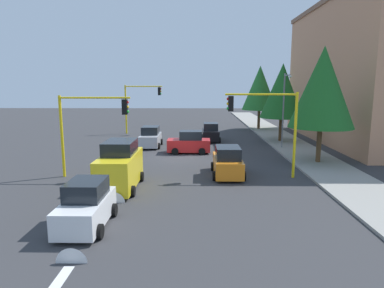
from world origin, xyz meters
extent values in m
plane|color=#353538|center=(0.00, 0.00, 0.00)|extent=(120.00, 120.00, 0.00)
cube|color=gray|center=(-5.00, 10.50, 0.07)|extent=(80.00, 4.00, 0.15)
cube|color=silver|center=(12.30, -3.00, 0.01)|extent=(2.20, 0.36, 0.01)
cone|color=silver|center=(11.00, -3.00, 0.01)|extent=(0.01, 1.10, 1.10)
cube|color=silver|center=(18.30, -3.00, 0.01)|extent=(2.20, 0.36, 0.01)
cone|color=silver|center=(17.00, -3.00, 0.01)|extent=(0.01, 1.10, 1.10)
cube|color=tan|center=(-8.86, 18.50, 7.00)|extent=(22.92, 9.00, 13.99)
cube|color=brown|center=(-8.86, 18.50, 14.24)|extent=(23.22, 9.30, 0.50)
cylinder|color=yellow|center=(6.00, -7.50, 2.65)|extent=(0.18, 0.18, 5.31)
cylinder|color=yellow|center=(6.00, -5.25, 5.16)|extent=(0.12, 4.50, 0.12)
cube|color=black|center=(6.00, -3.36, 4.58)|extent=(0.36, 0.32, 0.96)
sphere|color=red|center=(6.00, -3.18, 4.88)|extent=(0.18, 0.18, 0.18)
sphere|color=yellow|center=(6.00, -3.18, 4.58)|extent=(0.18, 0.18, 0.18)
sphere|color=green|center=(6.00, -3.18, 4.28)|extent=(0.18, 0.18, 0.18)
cylinder|color=yellow|center=(6.00, 7.50, 2.76)|extent=(0.18, 0.18, 5.52)
cylinder|color=yellow|center=(6.00, 5.25, 5.37)|extent=(0.12, 4.50, 0.12)
cube|color=black|center=(6.00, 3.36, 4.79)|extent=(0.36, 0.32, 0.96)
sphere|color=red|center=(6.00, 3.18, 5.09)|extent=(0.18, 0.18, 0.18)
sphere|color=yellow|center=(6.00, 3.18, 4.79)|extent=(0.18, 0.18, 0.18)
sphere|color=green|center=(6.00, 3.18, 4.49)|extent=(0.18, 0.18, 0.18)
cylinder|color=yellow|center=(-14.00, -7.50, 2.96)|extent=(0.18, 0.18, 5.92)
cylinder|color=yellow|center=(-14.00, -5.25, 5.77)|extent=(0.12, 4.50, 0.12)
cube|color=black|center=(-14.00, -3.36, 5.19)|extent=(0.36, 0.32, 0.96)
sphere|color=red|center=(-14.00, -3.18, 5.49)|extent=(0.18, 0.18, 0.18)
sphere|color=yellow|center=(-14.00, -3.18, 5.19)|extent=(0.18, 0.18, 0.18)
sphere|color=green|center=(-14.00, -3.18, 4.89)|extent=(0.18, 0.18, 0.18)
cylinder|color=slate|center=(-4.00, 9.20, 3.50)|extent=(0.14, 0.14, 7.00)
cylinder|color=slate|center=(-3.10, 9.20, 6.80)|extent=(1.80, 0.10, 0.10)
ellipsoid|color=silver|center=(-2.20, 9.20, 6.65)|extent=(0.56, 0.28, 0.20)
cylinder|color=brown|center=(-8.00, 10.00, 1.39)|extent=(0.36, 0.36, 2.78)
cone|color=#1E6023|center=(-8.00, 10.00, 5.35)|extent=(4.44, 4.44, 5.55)
cylinder|color=brown|center=(2.00, 10.50, 1.50)|extent=(0.36, 0.36, 2.99)
cone|color=#1E6023|center=(2.00, 10.50, 5.79)|extent=(4.79, 4.79, 5.99)
cylinder|color=brown|center=(-18.00, 9.50, 1.44)|extent=(0.36, 0.36, 2.88)
cone|color=#28752D|center=(-18.00, 9.50, 5.56)|extent=(4.61, 4.61, 5.76)
cube|color=yellow|center=(8.50, -3.23, 1.09)|extent=(4.80, 1.90, 1.85)
cube|color=black|center=(8.26, -3.23, 2.40)|extent=(2.50, 1.67, 0.76)
cylinder|color=black|center=(9.98, -2.22, 0.30)|extent=(0.60, 0.20, 0.60)
cylinder|color=black|center=(9.98, -4.24, 0.30)|extent=(0.60, 0.20, 0.60)
cylinder|color=black|center=(7.01, -2.22, 0.30)|extent=(0.60, 0.20, 0.60)
cylinder|color=black|center=(7.01, -4.24, 0.30)|extent=(0.60, 0.20, 0.60)
cube|color=red|center=(-2.00, 0.50, 0.69)|extent=(1.69, 3.74, 1.05)
cube|color=black|center=(-2.00, 0.68, 1.60)|extent=(1.49, 1.95, 0.76)
cylinder|color=black|center=(-1.09, -0.67, 0.30)|extent=(0.20, 0.60, 0.60)
cylinder|color=black|center=(-2.91, -0.67, 0.30)|extent=(0.20, 0.60, 0.60)
cylinder|color=black|center=(-1.09, 1.66, 0.30)|extent=(0.20, 0.60, 0.60)
cylinder|color=black|center=(-2.91, 1.66, 0.30)|extent=(0.20, 0.60, 0.60)
cube|color=white|center=(13.95, -3.46, 0.69)|extent=(3.75, 1.67, 1.05)
cube|color=black|center=(13.76, -3.46, 1.60)|extent=(1.95, 1.47, 0.76)
cylinder|color=black|center=(15.12, -2.56, 0.30)|extent=(0.60, 0.20, 0.60)
cylinder|color=black|center=(15.12, -4.35, 0.30)|extent=(0.60, 0.20, 0.60)
cylinder|color=black|center=(12.79, -2.56, 0.30)|extent=(0.60, 0.20, 0.60)
cylinder|color=black|center=(12.79, -4.35, 0.30)|extent=(0.60, 0.20, 0.60)
cube|color=black|center=(-8.45, 2.68, 0.69)|extent=(3.75, 1.68, 1.05)
cube|color=black|center=(-8.27, 2.68, 1.60)|extent=(1.95, 1.48, 0.76)
cylinder|color=black|center=(-9.62, 1.78, 0.30)|extent=(0.60, 0.20, 0.60)
cylinder|color=black|center=(-9.62, 3.58, 0.30)|extent=(0.60, 0.20, 0.60)
cylinder|color=black|center=(-7.29, 1.78, 0.30)|extent=(0.60, 0.20, 0.60)
cylinder|color=black|center=(-7.29, 3.58, 0.30)|extent=(0.60, 0.20, 0.60)
cube|color=orange|center=(5.54, 3.26, 0.69)|extent=(4.12, 1.76, 1.05)
cube|color=black|center=(5.74, 3.26, 1.60)|extent=(2.14, 1.55, 0.76)
cylinder|color=black|center=(4.26, 2.32, 0.30)|extent=(0.60, 0.20, 0.60)
cylinder|color=black|center=(4.26, 4.20, 0.30)|extent=(0.60, 0.20, 0.60)
cylinder|color=black|center=(6.81, 2.32, 0.30)|extent=(0.60, 0.20, 0.60)
cylinder|color=black|center=(6.81, 4.20, 0.30)|extent=(0.60, 0.20, 0.60)
cube|color=#B2B5BA|center=(-4.98, -3.30, 0.69)|extent=(3.88, 1.78, 1.05)
cube|color=black|center=(-5.17, -3.30, 1.60)|extent=(2.02, 1.57, 0.76)
cylinder|color=black|center=(-3.77, -2.35, 0.30)|extent=(0.60, 0.20, 0.60)
cylinder|color=black|center=(-3.77, -4.26, 0.30)|extent=(0.60, 0.20, 0.60)
cylinder|color=black|center=(-6.18, -2.35, 0.30)|extent=(0.60, 0.20, 0.60)
cylinder|color=black|center=(-6.18, -4.26, 0.30)|extent=(0.60, 0.20, 0.60)
camera|label=1|loc=(27.57, 1.24, 5.97)|focal=31.82mm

